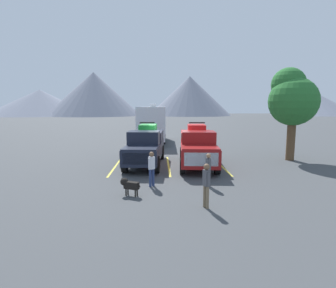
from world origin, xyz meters
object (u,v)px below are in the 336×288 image
pickup_truck_a (146,145)px  pickup_truck_b (197,146)px  camper_trailer_a (153,122)px  person_c (208,168)px  person_b (152,167)px  person_a (206,183)px  dog (128,184)px

pickup_truck_a → pickup_truck_b: 3.22m
pickup_truck_a → camper_trailer_a: bearing=89.0°
pickup_truck_a → pickup_truck_b: bearing=-8.7°
camper_trailer_a → person_c: size_ratio=5.89×
camper_trailer_a → pickup_truck_b: bearing=-74.3°
pickup_truck_a → person_b: (0.51, -4.75, -0.29)m
person_a → person_b: 3.34m
pickup_truck_a → camper_trailer_a: camper_trailer_a is taller
person_b → person_c: bearing=-1.7°
pickup_truck_a → person_c: size_ratio=3.82×
pickup_truck_b → person_b: size_ratio=3.57×
pickup_truck_a → dog: size_ratio=6.73×
person_b → pickup_truck_b: bearing=57.9°
pickup_truck_a → person_c: (3.07, -4.82, -0.33)m
pickup_truck_a → person_a: pickup_truck_a is taller
pickup_truck_b → person_b: bearing=-122.1°
pickup_truck_b → camper_trailer_a: size_ratio=0.64×
person_c → dog: size_ratio=1.76×
person_c → pickup_truck_b: bearing=88.5°
pickup_truck_a → dog: 6.02m
person_a → dog: 3.31m
pickup_truck_a → person_c: pickup_truck_a is taller
pickup_truck_b → person_b: pickup_truck_b is taller
camper_trailer_a → dog: camper_trailer_a is taller
pickup_truck_a → dog: (-0.41, -5.96, -0.74)m
person_c → camper_trailer_a: bearing=100.9°
person_c → person_b: bearing=178.3°
pickup_truck_b → person_a: size_ratio=3.54×
dog → pickup_truck_b: bearing=56.7°
pickup_truck_a → person_c: bearing=-57.5°
camper_trailer_a → person_c: 15.31m
camper_trailer_a → dog: (-0.59, -16.12, -1.57)m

